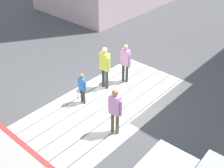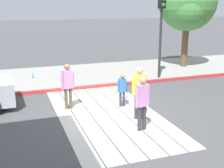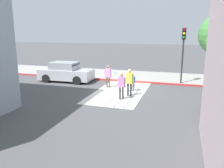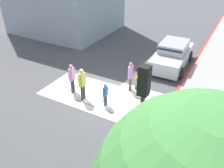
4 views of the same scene
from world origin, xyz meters
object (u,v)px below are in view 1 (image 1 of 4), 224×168
object	(u,v)px
pedestrian_adult_lead	(125,61)
pedestrian_adult_trailing	(105,65)
pedestrian_child_with_racket	(82,87)
pedestrian_adult_side	(115,109)

from	to	relation	value
pedestrian_adult_lead	pedestrian_adult_trailing	bearing A→B (deg)	161.66
pedestrian_adult_lead	pedestrian_adult_trailing	world-z (taller)	pedestrian_adult_trailing
pedestrian_child_with_racket	pedestrian_adult_lead	bearing A→B (deg)	-5.65
pedestrian_adult_trailing	pedestrian_child_with_racket	size ratio (longest dim) A/B	1.41
pedestrian_adult_lead	pedestrian_child_with_racket	world-z (taller)	pedestrian_adult_lead
pedestrian_adult_trailing	pedestrian_adult_side	bearing A→B (deg)	-130.44
pedestrian_adult_side	pedestrian_adult_trailing	bearing A→B (deg)	49.56
pedestrian_child_with_racket	pedestrian_adult_side	bearing A→B (deg)	-102.54
pedestrian_adult_lead	pedestrian_adult_side	size ratio (longest dim) A/B	0.99
pedestrian_adult_trailing	pedestrian_adult_side	xyz separation A→B (m)	(-1.67, -1.96, -0.05)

